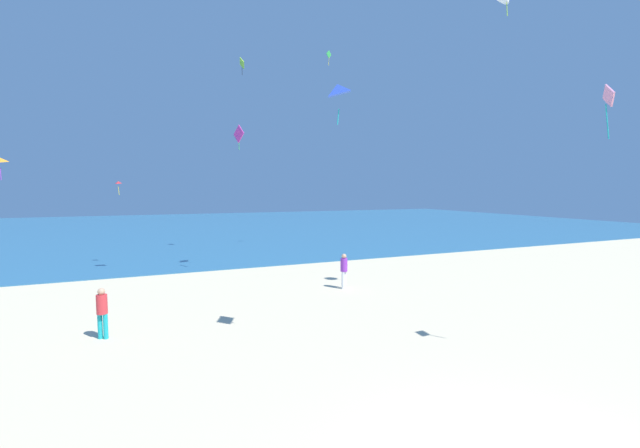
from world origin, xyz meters
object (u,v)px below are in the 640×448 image
kite_lime (242,63)px  kite_pink (609,98)px  kite_green (329,55)px  kite_red (118,183)px  kite_magenta (239,134)px  person_3 (344,269)px  person_5 (102,310)px  kite_blue (337,89)px

kite_lime → kite_pink: kite_lime is taller
kite_lime → kite_green: 6.70m
kite_lime → kite_red: 12.13m
kite_magenta → kite_lime: bearing=75.7°
kite_pink → kite_magenta: 16.76m
person_3 → person_5: person_3 is taller
person_5 → kite_magenta: (6.21, 7.71, 6.92)m
kite_pink → person_5: bearing=147.8°
kite_pink → kite_blue: bearing=146.5°
kite_green → kite_blue: size_ratio=0.91×
kite_magenta → kite_red: 9.16m
kite_pink → person_3: bearing=101.3°
kite_green → kite_magenta: kite_green is taller
person_3 → kite_blue: 10.36m
kite_green → kite_red: (-14.84, -0.81, -9.89)m
person_3 → kite_blue: bearing=-67.6°
kite_lime → kite_pink: bearing=-79.6°
person_3 → kite_green: bearing=119.7°
kite_lime → kite_blue: bearing=-94.7°
kite_lime → kite_green: size_ratio=1.11×
person_5 → kite_red: bearing=27.4°
kite_blue → person_5: bearing=149.1°
kite_pink → kite_green: bearing=84.2°
kite_lime → kite_green: (6.54, -0.83, 1.19)m
person_5 → kite_red: size_ratio=1.91×
kite_green → kite_red: size_ratio=1.26×
kite_lime → kite_magenta: bearing=-104.3°
person_5 → kite_magenta: 12.08m
person_5 → kite_green: kite_green is taller
person_5 → kite_blue: 10.24m
kite_pink → kite_red: (-12.58, 21.63, -1.91)m
kite_pink → kite_red: size_ratio=1.58×
kite_magenta → kite_red: bearing=136.1°
kite_lime → kite_pink: size_ratio=0.88×
kite_lime → kite_magenta: 10.05m
kite_blue → kite_magenta: bearing=91.8°
person_3 → kite_magenta: size_ratio=1.28×
kite_pink → kite_blue: kite_blue is taller
kite_magenta → kite_red: kite_magenta is taller
kite_blue → person_3: bearing=61.8°
kite_red → person_5: bearing=-89.5°
person_3 → kite_magenta: (-4.08, 4.72, 6.89)m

